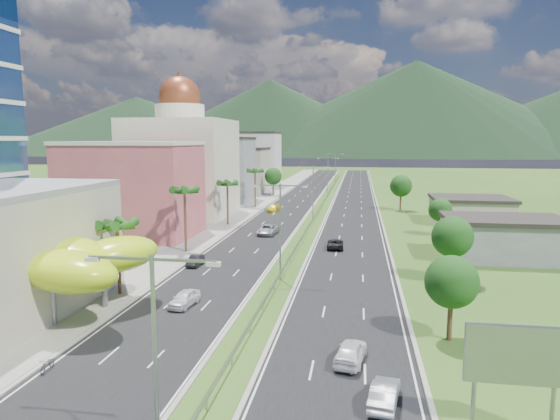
% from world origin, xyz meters
% --- Properties ---
extents(ground, '(500.00, 500.00, 0.00)m').
position_xyz_m(ground, '(0.00, 0.00, 0.00)').
color(ground, '#2D5119').
rests_on(ground, ground).
extents(road_left, '(11.00, 260.00, 0.04)m').
position_xyz_m(road_left, '(-7.50, 90.00, 0.02)').
color(road_left, black).
rests_on(road_left, ground).
extents(road_right, '(11.00, 260.00, 0.04)m').
position_xyz_m(road_right, '(7.50, 90.00, 0.02)').
color(road_right, black).
rests_on(road_right, ground).
extents(sidewalk_left, '(7.00, 260.00, 0.12)m').
position_xyz_m(sidewalk_left, '(-17.00, 90.00, 0.06)').
color(sidewalk_left, gray).
rests_on(sidewalk_left, ground).
extents(median_guardrail, '(0.10, 216.06, 0.76)m').
position_xyz_m(median_guardrail, '(0.00, 71.99, 0.62)').
color(median_guardrail, gray).
rests_on(median_guardrail, ground).
extents(streetlight_median_a, '(6.04, 0.25, 11.00)m').
position_xyz_m(streetlight_median_a, '(0.00, -25.00, 6.75)').
color(streetlight_median_a, gray).
rests_on(streetlight_median_a, ground).
extents(streetlight_median_b, '(6.04, 0.25, 11.00)m').
position_xyz_m(streetlight_median_b, '(0.00, 10.00, 6.75)').
color(streetlight_median_b, gray).
rests_on(streetlight_median_b, ground).
extents(streetlight_median_c, '(6.04, 0.25, 11.00)m').
position_xyz_m(streetlight_median_c, '(0.00, 50.00, 6.75)').
color(streetlight_median_c, gray).
rests_on(streetlight_median_c, ground).
extents(streetlight_median_d, '(6.04, 0.25, 11.00)m').
position_xyz_m(streetlight_median_d, '(0.00, 95.00, 6.75)').
color(streetlight_median_d, gray).
rests_on(streetlight_median_d, ground).
extents(streetlight_median_e, '(6.04, 0.25, 11.00)m').
position_xyz_m(streetlight_median_e, '(0.00, 140.00, 6.75)').
color(streetlight_median_e, gray).
rests_on(streetlight_median_e, ground).
extents(lime_canopy, '(18.00, 15.00, 7.40)m').
position_xyz_m(lime_canopy, '(-20.00, -4.00, 4.99)').
color(lime_canopy, '#BCE516').
rests_on(lime_canopy, ground).
extents(pink_shophouse, '(20.00, 15.00, 15.00)m').
position_xyz_m(pink_shophouse, '(-28.00, 32.00, 7.50)').
color(pink_shophouse, '#BF4E5E').
rests_on(pink_shophouse, ground).
extents(domed_building, '(20.00, 20.00, 28.70)m').
position_xyz_m(domed_building, '(-28.00, 55.00, 11.35)').
color(domed_building, beige).
rests_on(domed_building, ground).
extents(midrise_grey, '(16.00, 15.00, 16.00)m').
position_xyz_m(midrise_grey, '(-27.00, 80.00, 8.00)').
color(midrise_grey, gray).
rests_on(midrise_grey, ground).
extents(midrise_beige, '(16.00, 15.00, 13.00)m').
position_xyz_m(midrise_beige, '(-27.00, 102.00, 6.50)').
color(midrise_beige, '#AB9F8D').
rests_on(midrise_beige, ground).
extents(midrise_white, '(16.00, 15.00, 18.00)m').
position_xyz_m(midrise_white, '(-27.00, 125.00, 9.00)').
color(midrise_white, silver).
rests_on(midrise_white, ground).
extents(billboard, '(5.20, 0.35, 6.20)m').
position_xyz_m(billboard, '(17.00, -18.00, 4.42)').
color(billboard, gray).
rests_on(billboard, ground).
extents(shed_near, '(15.00, 10.00, 5.00)m').
position_xyz_m(shed_near, '(28.00, 25.00, 2.50)').
color(shed_near, gray).
rests_on(shed_near, ground).
extents(shed_far, '(14.00, 12.00, 4.40)m').
position_xyz_m(shed_far, '(30.00, 55.00, 2.20)').
color(shed_far, '#AB9F8D').
rests_on(shed_far, ground).
extents(palm_tree_b, '(3.60, 3.60, 8.10)m').
position_xyz_m(palm_tree_b, '(-15.50, 2.00, 7.06)').
color(palm_tree_b, '#47301C').
rests_on(palm_tree_b, ground).
extents(palm_tree_c, '(3.60, 3.60, 9.60)m').
position_xyz_m(palm_tree_c, '(-15.50, 22.00, 8.50)').
color(palm_tree_c, '#47301C').
rests_on(palm_tree_c, ground).
extents(palm_tree_d, '(3.60, 3.60, 8.60)m').
position_xyz_m(palm_tree_d, '(-15.50, 45.00, 7.54)').
color(palm_tree_d, '#47301C').
rests_on(palm_tree_d, ground).
extents(palm_tree_e, '(3.60, 3.60, 9.40)m').
position_xyz_m(palm_tree_e, '(-15.50, 70.00, 8.31)').
color(palm_tree_e, '#47301C').
rests_on(palm_tree_e, ground).
extents(leafy_tree_lfar, '(4.90, 4.90, 8.05)m').
position_xyz_m(leafy_tree_lfar, '(-15.50, 95.00, 5.58)').
color(leafy_tree_lfar, '#47301C').
rests_on(leafy_tree_lfar, ground).
extents(leafy_tree_ra, '(4.20, 4.20, 6.90)m').
position_xyz_m(leafy_tree_ra, '(16.00, -5.00, 4.78)').
color(leafy_tree_ra, '#47301C').
rests_on(leafy_tree_ra, ground).
extents(leafy_tree_rb, '(4.55, 4.55, 7.47)m').
position_xyz_m(leafy_tree_rb, '(19.00, 12.00, 5.18)').
color(leafy_tree_rb, '#47301C').
rests_on(leafy_tree_rb, ground).
extents(leafy_tree_rc, '(3.85, 3.85, 6.33)m').
position_xyz_m(leafy_tree_rc, '(22.00, 40.00, 4.37)').
color(leafy_tree_rc, '#47301C').
rests_on(leafy_tree_rc, ground).
extents(leafy_tree_rd, '(4.90, 4.90, 8.05)m').
position_xyz_m(leafy_tree_rd, '(18.00, 70.00, 5.58)').
color(leafy_tree_rd, '#47301C').
rests_on(leafy_tree_rd, ground).
extents(mountain_ridge, '(860.00, 140.00, 90.00)m').
position_xyz_m(mountain_ridge, '(60.00, 450.00, 0.00)').
color(mountain_ridge, black).
rests_on(mountain_ridge, ground).
extents(car_white_near_left, '(2.30, 4.53, 1.48)m').
position_xyz_m(car_white_near_left, '(-7.66, -0.48, 0.78)').
color(car_white_near_left, white).
rests_on(car_white_near_left, road_left).
extents(car_dark_left, '(1.40, 3.88, 1.27)m').
position_xyz_m(car_dark_left, '(-11.66, 14.65, 0.68)').
color(car_dark_left, black).
rests_on(car_dark_left, road_left).
extents(car_silver_mid_left, '(3.11, 6.10, 1.65)m').
position_xyz_m(car_silver_mid_left, '(-6.35, 36.60, 0.87)').
color(car_silver_mid_left, '#9EA0A5').
rests_on(car_silver_mid_left, road_left).
extents(car_yellow_far_left, '(2.63, 5.33, 1.49)m').
position_xyz_m(car_yellow_far_left, '(-10.01, 63.55, 0.79)').
color(car_yellow_far_left, yellow).
rests_on(car_yellow_far_left, road_left).
extents(car_white_near_right, '(2.62, 4.93, 1.60)m').
position_xyz_m(car_white_near_right, '(8.32, -10.32, 0.84)').
color(car_white_near_right, white).
rests_on(car_white_near_right, road_right).
extents(car_silver_right, '(2.21, 4.54, 1.43)m').
position_xyz_m(car_silver_right, '(10.42, -15.87, 0.76)').
color(car_silver_right, '#ACAFB3').
rests_on(car_silver_right, road_right).
extents(car_dark_far_right, '(2.48, 5.09, 1.39)m').
position_xyz_m(car_dark_far_right, '(5.39, 27.48, 0.74)').
color(car_dark_far_right, black).
rests_on(car_dark_far_right, road_right).
extents(motorcycle, '(0.70, 1.83, 1.14)m').
position_xyz_m(motorcycle, '(-12.30, -14.97, 0.61)').
color(motorcycle, black).
rests_on(motorcycle, road_left).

